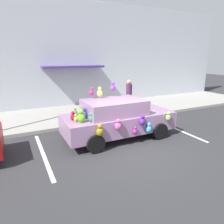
# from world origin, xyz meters

# --- Properties ---
(ground_plane) EXTENTS (60.00, 60.00, 0.00)m
(ground_plane) POSITION_xyz_m (0.00, 0.00, 0.00)
(ground_plane) COLOR #2D2D30
(sidewalk) EXTENTS (24.00, 4.00, 0.15)m
(sidewalk) POSITION_xyz_m (0.00, 5.00, 0.07)
(sidewalk) COLOR gray
(sidewalk) RESTS_ON ground
(storefront_building) EXTENTS (24.00, 1.25, 6.40)m
(storefront_building) POSITION_xyz_m (0.00, 7.14, 3.19)
(storefront_building) COLOR #B2B7C1
(storefront_building) RESTS_ON ground
(parking_stripe_front) EXTENTS (0.12, 3.60, 0.01)m
(parking_stripe_front) POSITION_xyz_m (2.98, 1.00, 0.00)
(parking_stripe_front) COLOR silver
(parking_stripe_front) RESTS_ON ground
(parking_stripe_rear) EXTENTS (0.12, 3.60, 0.01)m
(parking_stripe_rear) POSITION_xyz_m (-2.75, 1.00, 0.00)
(parking_stripe_rear) COLOR silver
(parking_stripe_rear) RESTS_ON ground
(plush_covered_car) EXTENTS (4.36, 2.06, 2.16)m
(plush_covered_car) POSITION_xyz_m (0.14, 1.20, 0.80)
(plush_covered_car) COLOR gray
(plush_covered_car) RESTS_ON ground
(teddy_bear_on_sidewalk) EXTENTS (0.39, 0.32, 0.74)m
(teddy_bear_on_sidewalk) POSITION_xyz_m (2.04, 3.55, 0.49)
(teddy_bear_on_sidewalk) COLOR brown
(teddy_bear_on_sidewalk) RESTS_ON sidewalk
(pedestrian_near_shopfront) EXTENTS (0.31, 0.31, 1.84)m
(pedestrian_near_shopfront) POSITION_xyz_m (2.03, 3.47, 1.02)
(pedestrian_near_shopfront) COLOR #50274C
(pedestrian_near_shopfront) RESTS_ON sidewalk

